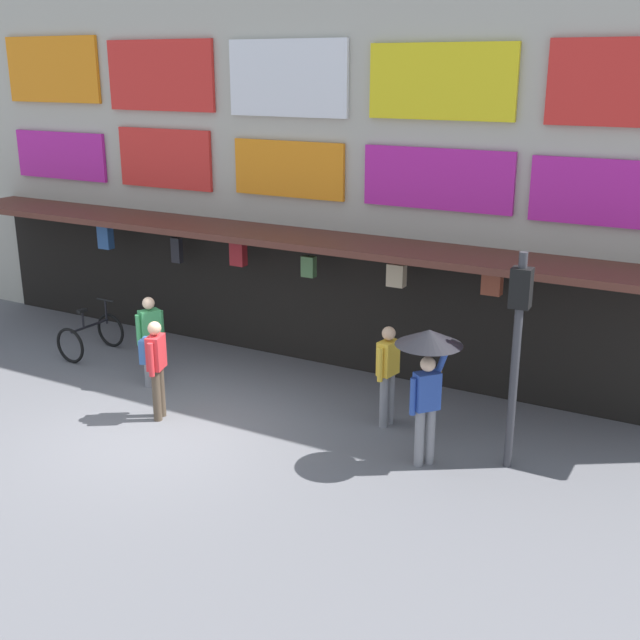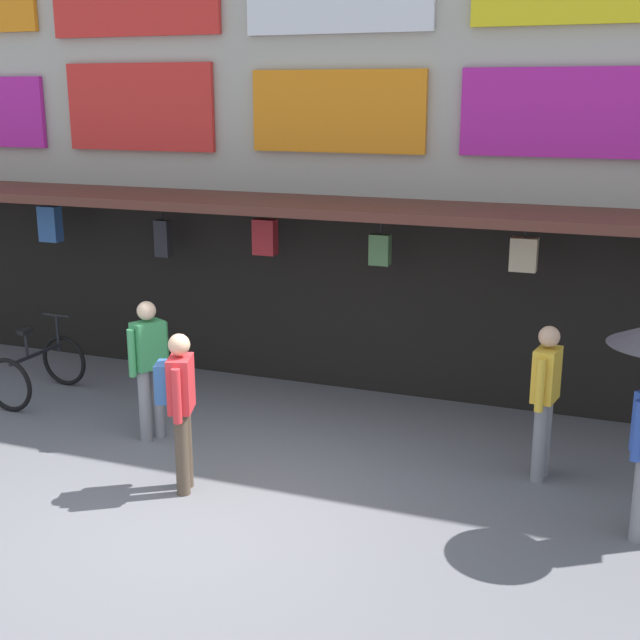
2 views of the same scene
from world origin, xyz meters
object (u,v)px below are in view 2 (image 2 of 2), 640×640
(bicycle_parked, at_px, (38,370))
(pedestrian_in_black, at_px, (179,400))
(pedestrian_in_blue, at_px, (149,363))
(pedestrian_in_yellow, at_px, (545,394))

(bicycle_parked, bearing_deg, pedestrian_in_black, -28.63)
(pedestrian_in_blue, height_order, pedestrian_in_black, same)
(pedestrian_in_yellow, bearing_deg, pedestrian_in_blue, -173.03)
(pedestrian_in_black, bearing_deg, bicycle_parked, 151.37)
(pedestrian_in_blue, bearing_deg, pedestrian_in_black, -46.51)
(pedestrian_in_yellow, relative_size, pedestrian_in_black, 1.00)
(pedestrian_in_black, bearing_deg, pedestrian_in_yellow, 25.15)
(pedestrian_in_yellow, xyz_separation_m, pedestrian_in_black, (-3.42, -1.60, 0.04))
(pedestrian_in_blue, relative_size, pedestrian_in_yellow, 1.00)
(bicycle_parked, bearing_deg, pedestrian_in_blue, -17.25)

